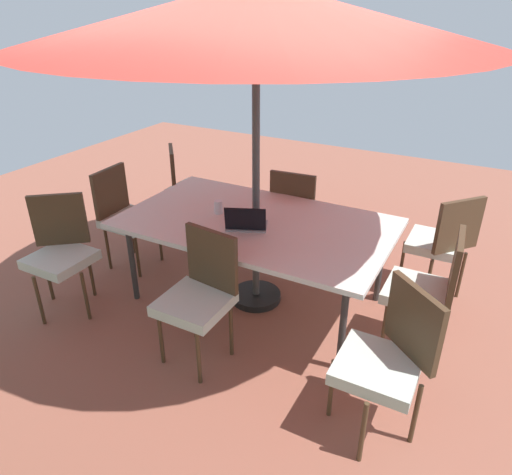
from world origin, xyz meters
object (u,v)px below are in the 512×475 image
at_px(patio_umbrella, 256,14).
at_px(chair_southeast, 187,185).
at_px(chair_northeast, 60,249).
at_px(chair_east, 125,213).
at_px(laptop, 246,223).
at_px(chair_west, 428,286).
at_px(chair_north, 200,292).
at_px(dining_table, 256,226).
at_px(chair_south, 296,210).
at_px(cup, 218,207).
at_px(chair_northwest, 387,357).
at_px(chair_southwest, 442,240).

relative_size(patio_umbrella, chair_southeast, 3.39).
bearing_deg(chair_northeast, chair_east, 53.61).
height_order(chair_southeast, laptop, laptop).
relative_size(chair_west, chair_southeast, 1.00).
height_order(patio_umbrella, chair_north, patio_umbrella).
bearing_deg(dining_table, chair_north, 89.50).
xyz_separation_m(chair_northeast, laptop, (-1.39, -0.68, 0.27)).
xyz_separation_m(patio_umbrella, chair_southeast, (1.34, -0.88, -1.75)).
bearing_deg(chair_southeast, chair_south, -132.14).
bearing_deg(chair_west, cup, -93.45).
relative_size(chair_west, chair_northwest, 1.00).
distance_m(chair_southwest, chair_northwest, 1.70).
bearing_deg(chair_southeast, cup, -171.83).
bearing_deg(chair_south, chair_west, 145.11).
bearing_deg(chair_north, chair_south, 96.32).
bearing_deg(chair_west, chair_southeast, -111.84).
height_order(patio_umbrella, chair_northwest, patio_umbrella).
distance_m(chair_southwest, chair_northeast, 3.23).
height_order(patio_umbrella, cup, patio_umbrella).
bearing_deg(chair_northwest, chair_east, -156.30).
distance_m(chair_west, chair_northwest, 0.88).
height_order(chair_southeast, chair_southwest, same).
xyz_separation_m(chair_east, laptop, (-1.42, 0.14, 0.27)).
bearing_deg(patio_umbrella, chair_east, 1.27).
height_order(chair_south, cup, chair_south).
height_order(chair_north, chair_northwest, same).
relative_size(chair_north, chair_west, 1.00).
distance_m(chair_west, chair_east, 2.82).
bearing_deg(patio_umbrella, chair_south, -90.74).
xyz_separation_m(chair_north, chair_west, (-1.41, -0.84, 0.00)).
height_order(chair_northeast, laptop, laptop).
xyz_separation_m(chair_north, chair_south, (-0.02, -1.64, 0.00)).
bearing_deg(dining_table, chair_west, -179.39).
bearing_deg(chair_northeast, chair_south, 11.12).
bearing_deg(chair_southwest, laptop, -13.43).
relative_size(dining_table, chair_north, 2.24).
height_order(chair_west, cup, chair_west).
height_order(chair_south, chair_east, same).
distance_m(chair_south, chair_east, 1.66).
bearing_deg(patio_umbrella, chair_northwest, 146.94).
height_order(chair_east, chair_northwest, same).
height_order(chair_west, chair_northeast, same).
bearing_deg(chair_east, chair_south, -62.15).
bearing_deg(dining_table, patio_umbrella, 0.00).
relative_size(chair_east, chair_northeast, 1.00).
bearing_deg(laptop, chair_west, 164.33).
distance_m(chair_west, cup, 1.78).
height_order(chair_west, chair_southeast, same).
relative_size(chair_west, chair_south, 1.00).
bearing_deg(chair_northwest, chair_northeast, -139.91).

